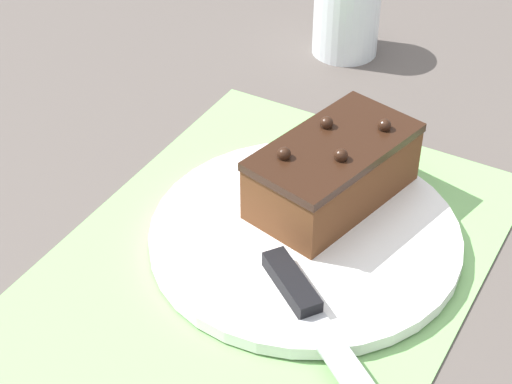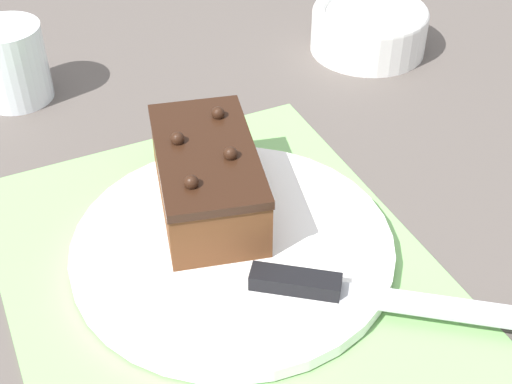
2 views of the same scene
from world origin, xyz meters
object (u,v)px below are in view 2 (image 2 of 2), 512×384
object	(u,v)px
serving_knife	(343,290)
drinking_glass	(11,63)
small_bowl	(369,27)
chocolate_cake	(207,177)
cake_plate	(233,246)

from	to	relation	value
serving_knife	drinking_glass	distance (m)	0.46
drinking_glass	small_bowl	world-z (taller)	drinking_glass
serving_knife	small_bowl	world-z (taller)	small_bowl
small_bowl	serving_knife	bearing A→B (deg)	145.38
small_bowl	chocolate_cake	bearing A→B (deg)	125.24
small_bowl	drinking_glass	bearing A→B (deg)	80.40
drinking_glass	chocolate_cake	bearing A→B (deg)	-157.49
chocolate_cake	drinking_glass	size ratio (longest dim) A/B	2.00
chocolate_cake	small_bowl	size ratio (longest dim) A/B	1.22
drinking_glass	small_bowl	bearing A→B (deg)	-99.60
cake_plate	chocolate_cake	bearing A→B (deg)	0.05
cake_plate	small_bowl	size ratio (longest dim) A/B	1.93
serving_knife	chocolate_cake	bearing A→B (deg)	-123.66
cake_plate	drinking_glass	bearing A→B (deg)	19.24
drinking_glass	serving_knife	bearing A→B (deg)	-158.27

